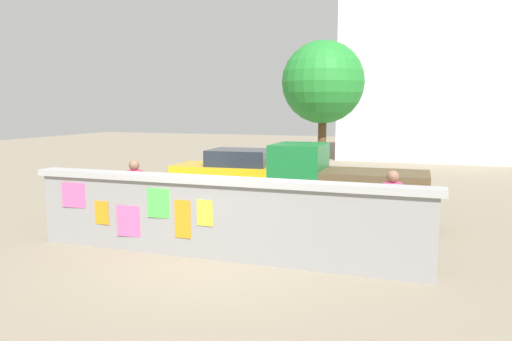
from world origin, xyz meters
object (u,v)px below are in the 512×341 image
(car_parked, at_px, (236,170))
(motorcycle, at_px, (189,203))
(person_bystander, at_px, (392,206))
(person_walking, at_px, (135,190))
(tree_roadside, at_px, (323,83))
(auto_rickshaw_truck, at_px, (340,185))

(car_parked, height_order, motorcycle, car_parked)
(motorcycle, height_order, person_bystander, person_bystander)
(person_walking, xyz_separation_m, person_bystander, (5.28, 0.02, 0.00))
(car_parked, height_order, tree_roadside, tree_roadside)
(auto_rickshaw_truck, relative_size, motorcycle, 1.91)
(auto_rickshaw_truck, xyz_separation_m, person_walking, (-3.93, -2.60, 0.09))
(auto_rickshaw_truck, bearing_deg, person_walking, -146.48)
(car_parked, distance_m, motorcycle, 4.12)
(auto_rickshaw_truck, bearing_deg, tree_roadside, 104.57)
(auto_rickshaw_truck, relative_size, car_parked, 0.93)
(person_bystander, bearing_deg, car_parked, 133.17)
(auto_rickshaw_truck, height_order, car_parked, auto_rickshaw_truck)
(motorcycle, distance_m, person_bystander, 4.97)
(motorcycle, bearing_deg, tree_roadside, 81.15)
(auto_rickshaw_truck, distance_m, car_parked, 4.78)
(motorcycle, distance_m, person_walking, 1.60)
(motorcycle, bearing_deg, auto_rickshaw_truck, 19.20)
(tree_roadside, bearing_deg, person_walking, -100.54)
(car_parked, bearing_deg, auto_rickshaw_truck, -37.47)
(person_bystander, bearing_deg, motorcycle, 163.61)
(auto_rickshaw_truck, relative_size, person_bystander, 2.23)
(person_walking, bearing_deg, motorcycle, 69.38)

